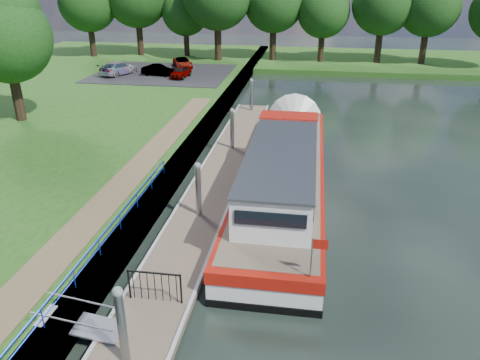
% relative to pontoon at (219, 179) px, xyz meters
% --- Properties ---
extents(ground, '(160.00, 160.00, 0.00)m').
position_rel_pontoon_xyz_m(ground, '(0.00, -13.00, -0.18)').
color(ground, black).
rests_on(ground, ground).
extents(bank_edge, '(1.10, 90.00, 0.78)m').
position_rel_pontoon_xyz_m(bank_edge, '(-2.55, 2.00, 0.20)').
color(bank_edge, '#473D2D').
rests_on(bank_edge, ground).
extents(far_bank, '(60.00, 18.00, 0.60)m').
position_rel_pontoon_xyz_m(far_bank, '(12.00, 39.00, 0.12)').
color(far_bank, '#204A15').
rests_on(far_bank, ground).
extents(footpath, '(1.60, 40.00, 0.05)m').
position_rel_pontoon_xyz_m(footpath, '(-4.40, -5.00, 0.62)').
color(footpath, brown).
rests_on(footpath, riverbank).
extents(carpark, '(14.00, 12.00, 0.06)m').
position_rel_pontoon_xyz_m(carpark, '(-11.00, 25.00, 0.62)').
color(carpark, black).
rests_on(carpark, riverbank).
extents(blue_fence, '(0.04, 18.04, 0.72)m').
position_rel_pontoon_xyz_m(blue_fence, '(-2.75, -10.00, 1.13)').
color(blue_fence, '#0C2DBF').
rests_on(blue_fence, riverbank).
extents(pontoon, '(2.50, 30.00, 0.56)m').
position_rel_pontoon_xyz_m(pontoon, '(0.00, 0.00, 0.00)').
color(pontoon, brown).
rests_on(pontoon, ground).
extents(mooring_piles, '(0.30, 27.30, 3.55)m').
position_rel_pontoon_xyz_m(mooring_piles, '(0.00, 0.00, 1.10)').
color(mooring_piles, gray).
rests_on(mooring_piles, ground).
extents(gangway, '(2.58, 1.00, 0.92)m').
position_rel_pontoon_xyz_m(gangway, '(-1.85, -12.50, 0.44)').
color(gangway, '#A5A8AD').
rests_on(gangway, ground).
extents(gate_panel, '(1.85, 0.05, 1.15)m').
position_rel_pontoon_xyz_m(gate_panel, '(-0.00, -10.80, 0.97)').
color(gate_panel, black).
rests_on(gate_panel, ground).
extents(barge, '(4.36, 21.15, 4.78)m').
position_rel_pontoon_xyz_m(barge, '(3.60, 0.03, 0.90)').
color(barge, black).
rests_on(barge, ground).
extents(bank_tree_a, '(6.12, 6.12, 9.72)m').
position_rel_pontoon_xyz_m(bank_tree_a, '(-15.99, 7.08, 6.84)').
color(bank_tree_a, '#332316').
rests_on(bank_tree_a, riverbank).
extents(car_a, '(1.68, 3.43, 1.13)m').
position_rel_pontoon_xyz_m(car_a, '(-8.47, 23.05, 1.21)').
color(car_a, '#999999').
rests_on(car_a, carpark).
extents(car_b, '(3.51, 1.57, 1.12)m').
position_rel_pontoon_xyz_m(car_b, '(-11.04, 23.65, 1.21)').
color(car_b, '#999999').
rests_on(car_b, carpark).
extents(car_c, '(3.33, 4.88, 1.31)m').
position_rel_pontoon_xyz_m(car_c, '(-15.23, 23.44, 1.31)').
color(car_c, '#999999').
rests_on(car_c, carpark).
extents(car_d, '(3.24, 4.30, 1.09)m').
position_rel_pontoon_xyz_m(car_d, '(-9.73, 28.34, 1.19)').
color(car_d, '#999999').
rests_on(car_d, carpark).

